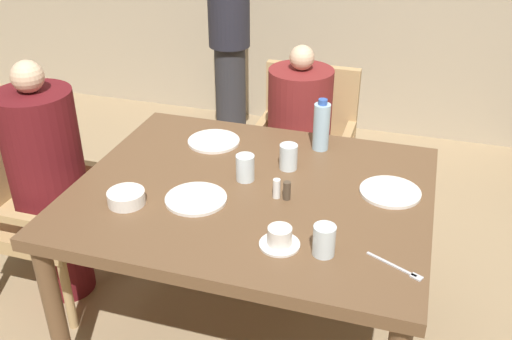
% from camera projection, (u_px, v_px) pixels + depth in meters
% --- Properties ---
extents(ground_plane, '(16.00, 16.00, 0.00)m').
position_uv_depth(ground_plane, '(252.00, 327.00, 2.53)').
color(ground_plane, '#9E8460').
extents(dining_table, '(1.34, 1.10, 0.72)m').
position_uv_depth(dining_table, '(252.00, 206.00, 2.22)').
color(dining_table, brown).
rests_on(dining_table, ground_plane).
extents(chair_left_side, '(0.51, 0.51, 0.85)m').
position_uv_depth(chair_left_side, '(28.00, 201.00, 2.57)').
color(chair_left_side, tan).
rests_on(chair_left_side, ground_plane).
extents(diner_in_left_chair, '(0.32, 0.32, 1.14)m').
position_uv_depth(diner_in_left_chair, '(49.00, 183.00, 2.48)').
color(diner_in_left_chair, '#5B1419').
rests_on(diner_in_left_chair, ground_plane).
extents(chair_far_side, '(0.51, 0.51, 0.85)m').
position_uv_depth(chair_far_side, '(304.00, 143.00, 3.08)').
color(chair_far_side, tan).
rests_on(chair_far_side, ground_plane).
extents(diner_in_far_chair, '(0.32, 0.32, 1.05)m').
position_uv_depth(diner_in_far_chair, '(298.00, 142.00, 2.94)').
color(diner_in_far_chair, maroon).
rests_on(diner_in_far_chair, ground_plane).
extents(standing_host, '(0.27, 0.30, 1.57)m').
position_uv_depth(standing_host, '(229.00, 29.00, 3.65)').
color(standing_host, '#2D2D33').
rests_on(standing_host, ground_plane).
extents(plate_main_left, '(0.23, 0.23, 0.01)m').
position_uv_depth(plate_main_left, '(214.00, 141.00, 2.51)').
color(plate_main_left, white).
rests_on(plate_main_left, dining_table).
extents(plate_main_right, '(0.23, 0.23, 0.01)m').
position_uv_depth(plate_main_right, '(196.00, 199.00, 2.10)').
color(plate_main_right, white).
rests_on(plate_main_right, dining_table).
extents(plate_dessert_center, '(0.23, 0.23, 0.01)m').
position_uv_depth(plate_dessert_center, '(390.00, 192.00, 2.14)').
color(plate_dessert_center, white).
rests_on(plate_dessert_center, dining_table).
extents(teacup_with_saucer, '(0.14, 0.14, 0.07)m').
position_uv_depth(teacup_with_saucer, '(280.00, 238.00, 1.85)').
color(teacup_with_saucer, white).
rests_on(teacup_with_saucer, dining_table).
extents(bowl_small, '(0.14, 0.14, 0.05)m').
position_uv_depth(bowl_small, '(126.00, 198.00, 2.07)').
color(bowl_small, white).
rests_on(bowl_small, dining_table).
extents(water_bottle, '(0.07, 0.07, 0.23)m').
position_uv_depth(water_bottle, '(321.00, 126.00, 2.41)').
color(water_bottle, '#A3C6DB').
rests_on(water_bottle, dining_table).
extents(glass_tall_near, '(0.07, 0.07, 0.10)m').
position_uv_depth(glass_tall_near, '(324.00, 240.00, 1.80)').
color(glass_tall_near, silver).
rests_on(glass_tall_near, dining_table).
extents(glass_tall_mid, '(0.07, 0.07, 0.10)m').
position_uv_depth(glass_tall_mid, '(245.00, 168.00, 2.21)').
color(glass_tall_mid, silver).
rests_on(glass_tall_mid, dining_table).
extents(glass_tall_far, '(0.07, 0.07, 0.10)m').
position_uv_depth(glass_tall_far, '(288.00, 157.00, 2.29)').
color(glass_tall_far, silver).
rests_on(glass_tall_far, dining_table).
extents(salt_shaker, '(0.03, 0.03, 0.08)m').
position_uv_depth(salt_shaker, '(277.00, 189.00, 2.10)').
color(salt_shaker, white).
rests_on(salt_shaker, dining_table).
extents(pepper_shaker, '(0.03, 0.03, 0.07)m').
position_uv_depth(pepper_shaker, '(287.00, 191.00, 2.09)').
color(pepper_shaker, '#4C3D2D').
rests_on(pepper_shaker, dining_table).
extents(fork_beside_plate, '(0.18, 0.10, 0.00)m').
position_uv_depth(fork_beside_plate, '(400.00, 269.00, 1.75)').
color(fork_beside_plate, silver).
rests_on(fork_beside_plate, dining_table).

